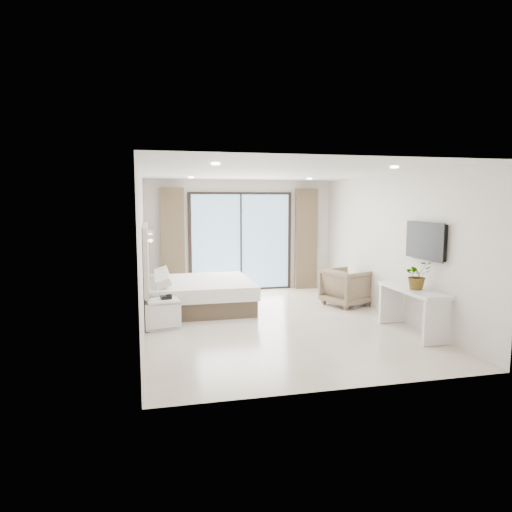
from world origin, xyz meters
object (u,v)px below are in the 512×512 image
at_px(bed, 198,294).
at_px(nightstand, 163,314).
at_px(armchair, 347,285).
at_px(console_desk, 412,301).

relative_size(bed, nightstand, 3.50).
bearing_deg(bed, nightstand, -120.00).
bearing_deg(nightstand, armchair, 5.42).
height_order(bed, armchair, armchair).
height_order(nightstand, armchair, armchair).
bearing_deg(armchair, nightstand, 81.61).
relative_size(nightstand, armchair, 0.71).
bearing_deg(console_desk, bed, 142.36).
distance_m(bed, console_desk, 4.16).
distance_m(console_desk, armchair, 2.19).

